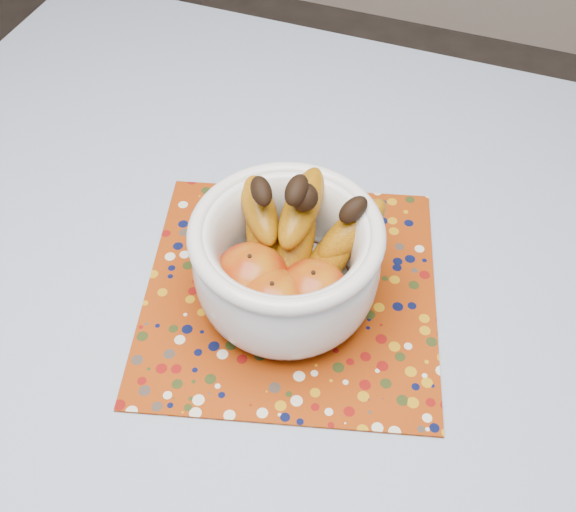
{
  "coord_description": "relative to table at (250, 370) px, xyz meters",
  "views": [
    {
      "loc": [
        0.2,
        -0.4,
        1.45
      ],
      "look_at": [
        0.03,
        0.07,
        0.84
      ],
      "focal_mm": 42.0,
      "sensor_mm": 36.0,
      "label": 1
    }
  ],
  "objects": [
    {
      "name": "table",
      "position": [
        0.0,
        0.0,
        0.0
      ],
      "size": [
        1.2,
        1.2,
        0.75
      ],
      "color": "brown",
      "rests_on": "ground"
    },
    {
      "name": "tablecloth",
      "position": [
        0.0,
        0.0,
        0.08
      ],
      "size": [
        1.32,
        1.32,
        0.01
      ],
      "primitive_type": "cube",
      "color": "slate",
      "rests_on": "table"
    },
    {
      "name": "placemat",
      "position": [
        0.03,
        0.08,
        0.09
      ],
      "size": [
        0.45,
        0.45,
        0.0
      ],
      "primitive_type": "cube",
      "rotation": [
        0.0,
        0.0,
        0.27
      ],
      "color": "#822C07",
      "rests_on": "tablecloth"
    },
    {
      "name": "fruit_bowl",
      "position": [
        0.03,
        0.07,
        0.17
      ],
      "size": [
        0.26,
        0.24,
        0.19
      ],
      "color": "silver",
      "rests_on": "placemat"
    }
  ]
}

